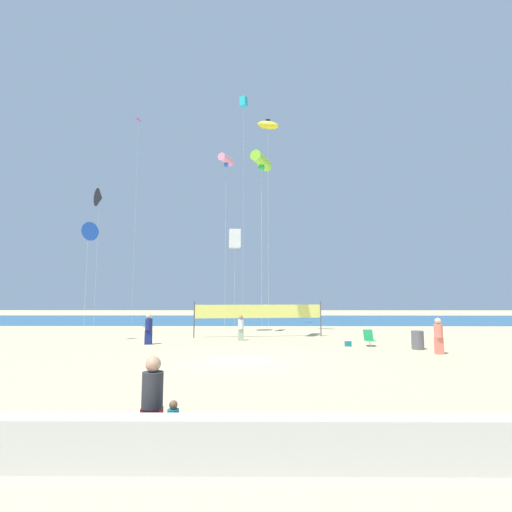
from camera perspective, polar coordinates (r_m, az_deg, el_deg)
ground_plane at (r=16.45m, az=-2.38°, el=-15.75°), size 120.00×120.00×0.00m
ocean_band at (r=45.12m, az=-0.57°, el=-9.72°), size 120.00×20.00×0.01m
boardwalk_ledge at (r=6.62m, az=-7.11°, el=-26.61°), size 28.00×0.44×0.81m
mother_figure at (r=7.34m, az=-15.62°, el=-20.49°), size 0.38×0.38×1.64m
toddler_figure at (r=7.29m, az=-12.62°, el=-23.94°), size 0.20×0.20×0.89m
beachgoer_navy_shirt at (r=22.61m, az=-16.12°, el=-10.52°), size 0.40×0.40×1.76m
beachgoer_white_shirt at (r=23.71m, az=-2.33°, el=-10.82°), size 0.36×0.36×1.55m
beachgoer_coral_shirt at (r=20.12m, az=26.17°, el=-10.77°), size 0.39×0.39×1.71m
folding_beach_chair at (r=21.98m, az=16.92°, el=-11.87°), size 0.52×0.65×0.89m
trash_barrel at (r=21.51m, az=23.52°, el=-11.73°), size 0.61×0.61×0.95m
volleyball_net at (r=25.63m, az=0.42°, el=-8.67°), size 8.70×1.21×2.40m
beach_handbag at (r=21.60m, az=13.93°, el=-12.92°), size 0.35×0.18×0.28m
kite_black_delta at (r=34.34m, az=-22.86°, el=8.24°), size 1.38×1.45×11.82m
kite_blue_delta at (r=25.24m, az=-24.31°, el=3.41°), size 0.98×1.19×7.30m
kite_yellow_inflatable at (r=30.17m, az=1.83°, el=19.36°), size 1.92×1.12×16.29m
kite_lime_tube at (r=25.06m, az=0.84°, el=14.28°), size 1.45×2.31×11.89m
kite_pink_tube at (r=28.60m, az=-4.60°, el=14.40°), size 1.12×1.56×13.15m
kite_magenta_diamond at (r=41.39m, az=-17.51°, el=18.43°), size 0.58×0.59×20.77m
kite_cyan_box at (r=38.19m, az=-1.90°, el=22.40°), size 0.76×0.76×21.60m
kite_white_box at (r=29.20m, az=-3.27°, el=2.66°), size 0.98×0.98×7.95m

